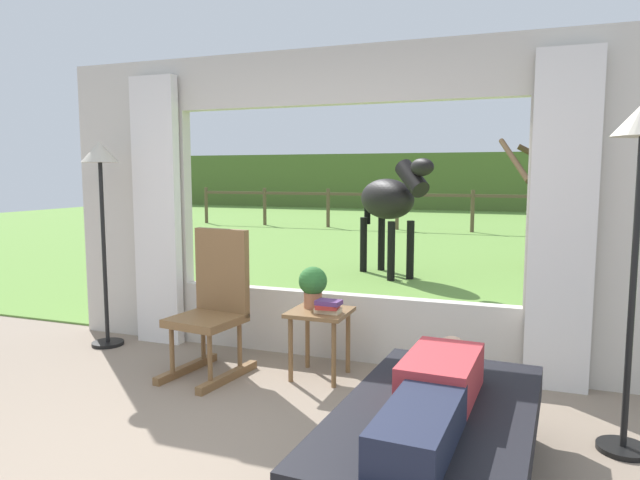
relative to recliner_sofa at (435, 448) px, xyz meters
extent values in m
cube|color=beige|center=(-3.12, 1.79, 1.06)|extent=(1.15, 0.12, 2.55)
cube|color=beige|center=(0.93, 1.79, 1.06)|extent=(1.15, 0.12, 2.55)
cube|color=beige|center=(-1.09, 1.79, 0.06)|extent=(2.90, 0.12, 0.55)
cube|color=beige|center=(-1.09, 1.79, 2.11)|extent=(2.90, 0.12, 0.45)
cube|color=silver|center=(-2.78, 1.65, 0.98)|extent=(0.44, 0.10, 2.40)
cube|color=silver|center=(0.60, 1.65, 0.98)|extent=(0.44, 0.10, 2.40)
cube|color=olive|center=(-1.09, 12.69, -0.21)|extent=(36.00, 21.68, 0.02)
cube|color=#50692E|center=(-1.09, 22.53, 0.98)|extent=(36.00, 2.00, 2.40)
cube|color=black|center=(0.00, 0.00, -0.10)|extent=(0.91, 1.60, 0.24)
cube|color=black|center=(0.00, 0.00, 0.11)|extent=(0.99, 1.74, 0.18)
cube|color=#B23338|center=(0.00, 0.15, 0.31)|extent=(0.37, 0.62, 0.22)
cube|color=#1E2338|center=(0.00, -0.45, 0.29)|extent=(0.31, 0.69, 0.18)
sphere|color=tan|center=(0.00, 0.54, 0.31)|extent=(0.20, 0.20, 0.20)
cube|color=brown|center=(-1.90, 1.00, 0.22)|extent=(0.54, 0.54, 0.06)
cube|color=brown|center=(-1.87, 1.20, 0.56)|extent=(0.48, 0.12, 0.68)
cube|color=brown|center=(-2.09, 1.02, -0.19)|extent=(0.15, 0.68, 0.06)
cube|color=brown|center=(-1.70, 0.97, -0.19)|extent=(0.15, 0.68, 0.06)
cylinder|color=brown|center=(-2.10, 0.84, 0.02)|extent=(0.04, 0.04, 0.38)
cylinder|color=brown|center=(-1.74, 0.79, 0.02)|extent=(0.04, 0.04, 0.38)
cylinder|color=brown|center=(-2.05, 1.20, 0.02)|extent=(0.04, 0.04, 0.38)
cylinder|color=brown|center=(-1.69, 1.15, 0.02)|extent=(0.04, 0.04, 0.38)
cube|color=brown|center=(-1.08, 1.29, 0.29)|extent=(0.44, 0.44, 0.03)
cylinder|color=brown|center=(-1.25, 1.12, 0.03)|extent=(0.04, 0.04, 0.49)
cylinder|color=brown|center=(-0.91, 1.12, 0.03)|extent=(0.04, 0.04, 0.49)
cylinder|color=brown|center=(-1.25, 1.46, 0.03)|extent=(0.04, 0.04, 0.49)
cylinder|color=brown|center=(-0.91, 1.46, 0.03)|extent=(0.04, 0.04, 0.49)
cylinder|color=#9E6042|center=(-1.16, 1.35, 0.36)|extent=(0.14, 0.14, 0.12)
sphere|color=#2D6B2D|center=(-1.16, 1.35, 0.51)|extent=(0.22, 0.22, 0.22)
cube|color=beige|center=(-1.00, 1.24, 0.32)|extent=(0.19, 0.12, 0.04)
cube|color=#B22D28|center=(-0.99, 1.23, 0.35)|extent=(0.18, 0.17, 0.03)
cube|color=#59336B|center=(-0.99, 1.22, 0.38)|extent=(0.19, 0.13, 0.03)
cylinder|color=black|center=(-3.17, 1.39, -0.20)|extent=(0.28, 0.28, 0.03)
cylinder|color=black|center=(-3.17, 1.39, 0.60)|extent=(0.04, 0.04, 1.64)
cone|color=beige|center=(-3.17, 1.39, 1.52)|extent=(0.32, 0.32, 0.18)
cylinder|color=black|center=(0.93, 0.77, -0.20)|extent=(0.28, 0.28, 0.03)
cylinder|color=black|center=(0.93, 0.77, 0.65)|extent=(0.04, 0.04, 1.74)
ellipsoid|color=black|center=(-1.66, 5.70, 0.95)|extent=(1.26, 1.28, 0.60)
cylinder|color=black|center=(-1.19, 5.21, 1.26)|extent=(0.60, 0.61, 0.53)
ellipsoid|color=black|center=(-1.02, 5.04, 1.41)|extent=(0.48, 0.48, 0.24)
cube|color=black|center=(-1.24, 5.27, 1.29)|extent=(0.36, 0.36, 0.32)
cylinder|color=black|center=(-2.08, 6.13, 0.80)|extent=(0.14, 0.14, 0.55)
cylinder|color=black|center=(-1.25, 5.51, 0.23)|extent=(0.11, 0.11, 0.85)
cylinder|color=black|center=(-1.48, 5.28, 0.23)|extent=(0.11, 0.11, 0.85)
cylinder|color=black|center=(-1.84, 6.11, 0.23)|extent=(0.11, 0.11, 0.85)
cylinder|color=black|center=(-2.07, 5.89, 0.23)|extent=(0.11, 0.11, 0.85)
cylinder|color=#4C3823|center=(0.53, 7.31, 0.91)|extent=(0.32, 0.32, 2.22)
cylinder|color=#47331E|center=(0.97, 7.56, 2.15)|extent=(0.59, 0.94, 1.10)
cylinder|color=#47331E|center=(0.07, 7.13, 1.55)|extent=(0.57, 1.23, 0.75)
cylinder|color=#47331E|center=(0.56, 6.97, 1.52)|extent=(0.90, 0.16, 0.54)
cylinder|color=brown|center=(-9.09, 12.74, 0.35)|extent=(0.10, 0.10, 1.10)
cylinder|color=brown|center=(-7.09, 12.74, 0.35)|extent=(0.10, 0.10, 1.10)
cylinder|color=brown|center=(-5.09, 12.74, 0.35)|extent=(0.10, 0.10, 1.10)
cylinder|color=brown|center=(-3.09, 12.74, 0.35)|extent=(0.10, 0.10, 1.10)
cylinder|color=brown|center=(-1.09, 12.74, 0.35)|extent=(0.10, 0.10, 1.10)
cylinder|color=brown|center=(0.91, 12.74, 0.35)|extent=(0.10, 0.10, 1.10)
cube|color=brown|center=(-1.09, 12.74, 0.75)|extent=(16.00, 0.06, 0.08)
camera|label=1|loc=(0.41, -2.70, 1.33)|focal=32.34mm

